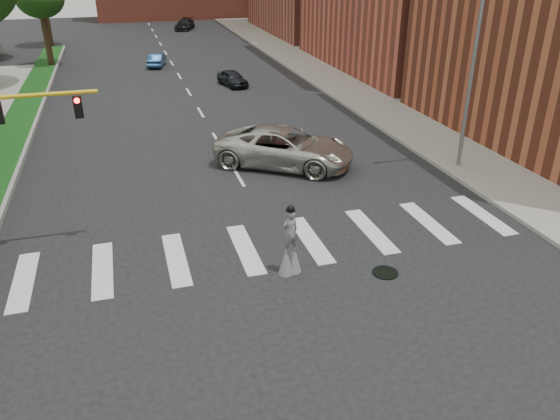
# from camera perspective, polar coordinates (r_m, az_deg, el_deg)

# --- Properties ---
(ground_plane) EXTENTS (160.00, 160.00, 0.00)m
(ground_plane) POSITION_cam_1_polar(r_m,az_deg,el_deg) (19.97, 0.62, -4.96)
(ground_plane) COLOR black
(ground_plane) RESTS_ON ground
(grass_median) EXTENTS (2.00, 60.00, 0.25)m
(grass_median) POSITION_cam_1_polar(r_m,az_deg,el_deg) (38.32, -25.69, 8.04)
(grass_median) COLOR #103B13
(grass_median) RESTS_ON ground
(median_curb) EXTENTS (0.20, 60.00, 0.28)m
(median_curb) POSITION_cam_1_polar(r_m,az_deg,el_deg) (38.15, -24.14, 8.29)
(median_curb) COLOR gray
(median_curb) RESTS_ON ground
(sidewalk_right) EXTENTS (5.00, 90.00, 0.18)m
(sidewalk_right) POSITION_cam_1_polar(r_m,az_deg,el_deg) (46.08, 6.62, 13.02)
(sidewalk_right) COLOR gray
(sidewalk_right) RESTS_ON ground
(manhole) EXTENTS (0.90, 0.90, 0.04)m
(manhole) POSITION_cam_1_polar(r_m,az_deg,el_deg) (19.39, 10.93, -6.45)
(manhole) COLOR black
(manhole) RESTS_ON ground
(streetlight) EXTENTS (2.05, 0.20, 9.00)m
(streetlight) POSITION_cam_1_polar(r_m,az_deg,el_deg) (27.99, 19.28, 13.50)
(streetlight) COLOR slate
(streetlight) RESTS_ON ground
(stilt_performer) EXTENTS (0.83, 0.59, 2.58)m
(stilt_performer) POSITION_cam_1_polar(r_m,az_deg,el_deg) (18.62, 1.07, -4.03)
(stilt_performer) COLOR black
(stilt_performer) RESTS_ON ground
(suv_crossing) EXTENTS (7.62, 6.59, 1.95)m
(suv_crossing) POSITION_cam_1_polar(r_m,az_deg,el_deg) (27.96, 0.47, 6.54)
(suv_crossing) COLOR #BAB8B0
(suv_crossing) RESTS_ON ground
(car_near) EXTENTS (2.25, 3.88, 1.24)m
(car_near) POSITION_cam_1_polar(r_m,az_deg,el_deg) (45.33, -4.99, 13.56)
(car_near) COLOR black
(car_near) RESTS_ON ground
(car_mid) EXTENTS (2.09, 3.82, 1.19)m
(car_mid) POSITION_cam_1_polar(r_m,az_deg,el_deg) (54.11, -12.75, 15.03)
(car_mid) COLOR navy
(car_mid) RESTS_ON ground
(car_far) EXTENTS (3.56, 5.14, 1.38)m
(car_far) POSITION_cam_1_polar(r_m,az_deg,el_deg) (78.52, -9.93, 18.57)
(car_far) COLOR black
(car_far) RESTS_ON ground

